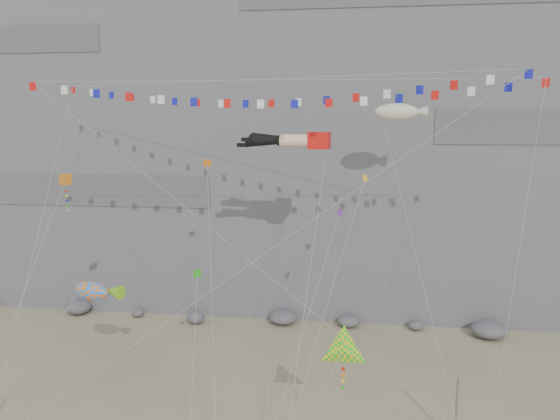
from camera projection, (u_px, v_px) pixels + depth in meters
name	position (u px, v px, depth m)	size (l,w,h in m)	color
cliff	(300.00, 63.00, 61.18)	(80.00, 28.00, 50.00)	slate
talus_boulders	(283.00, 317.00, 50.26)	(60.00, 3.00, 1.20)	slate
anchor_pole_right	(456.00, 410.00, 31.30)	(0.12, 0.12, 3.95)	slate
legs_kite	(294.00, 141.00, 38.41)	(6.58, 18.17, 23.97)	red
flag_banner_upper	(258.00, 80.00, 38.26)	(33.17, 17.92, 28.23)	red
flag_banner_lower	(278.00, 80.00, 33.94)	(32.12, 6.13, 24.93)	red
harlequin_kite	(65.00, 181.00, 35.24)	(3.94, 7.92, 16.47)	red
fish_windsock	(92.00, 291.00, 36.47)	(4.98, 8.89, 10.81)	orange
delta_kite	(343.00, 351.00, 27.90)	(5.18, 3.79, 8.88)	yellow
blimp_windsock	(397.00, 113.00, 40.97)	(5.48, 14.33, 23.60)	beige
small_kite_a	(207.00, 168.00, 37.91)	(4.31, 13.51, 20.47)	orange
small_kite_b	(338.00, 218.00, 36.54)	(4.30, 10.63, 16.28)	purple
small_kite_c	(197.00, 276.00, 35.69)	(2.68, 9.96, 12.73)	green
small_kite_d	(363.00, 185.00, 36.50)	(5.19, 14.24, 20.49)	yellow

